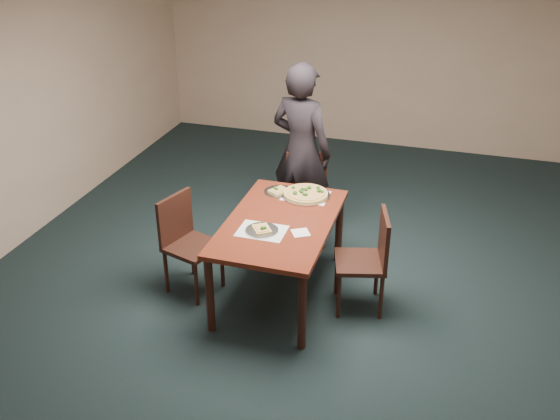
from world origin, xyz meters
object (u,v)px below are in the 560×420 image
(chair_left, at_px, (186,238))
(chair_right, at_px, (369,256))
(dining_table, at_px, (280,229))
(pizza_pan, at_px, (306,194))
(slice_plate_far, at_px, (279,191))
(chair_far, at_px, (306,192))
(diner, at_px, (301,151))
(slice_plate_near, at_px, (262,230))

(chair_left, xyz_separation_m, chair_right, (1.63, 0.18, 0.00))
(dining_table, distance_m, pizza_pan, 0.55)
(chair_left, bearing_deg, slice_plate_far, -26.96)
(chair_far, relative_size, chair_right, 1.00)
(pizza_pan, bearing_deg, dining_table, -99.76)
(chair_far, distance_m, pizza_pan, 0.62)
(diner, bearing_deg, chair_right, 143.76)
(slice_plate_far, bearing_deg, dining_table, -71.83)
(dining_table, bearing_deg, diner, 96.54)
(chair_left, bearing_deg, pizza_pan, -36.42)
(chair_far, distance_m, slice_plate_near, 1.33)
(chair_left, xyz_separation_m, slice_plate_near, (0.75, -0.07, 0.25))
(chair_left, relative_size, chair_right, 1.00)
(diner, height_order, slice_plate_far, diner)
(slice_plate_near, bearing_deg, dining_table, 68.46)
(dining_table, bearing_deg, chair_far, 92.33)
(pizza_pan, bearing_deg, slice_plate_near, -103.42)
(dining_table, height_order, slice_plate_near, slice_plate_near)
(chair_left, bearing_deg, slice_plate_near, -78.35)
(dining_table, height_order, chair_left, chair_left)
(slice_plate_near, distance_m, slice_plate_far, 0.76)
(pizza_pan, bearing_deg, diner, 108.77)
(chair_far, xyz_separation_m, chair_left, (-0.79, -1.23, 0.00))
(diner, relative_size, slice_plate_far, 6.53)
(chair_far, height_order, chair_right, same)
(chair_right, height_order, slice_plate_far, chair_right)
(chair_far, relative_size, slice_plate_near, 3.25)
(chair_right, xyz_separation_m, slice_plate_near, (-0.88, -0.25, 0.25))
(chair_far, height_order, chair_left, same)
(dining_table, distance_m, slice_plate_far, 0.57)
(slice_plate_far, bearing_deg, chair_right, -27.68)
(chair_left, bearing_deg, diner, -10.01)
(diner, xyz_separation_m, slice_plate_far, (-0.04, -0.68, -0.15))
(chair_left, relative_size, pizza_pan, 2.00)
(chair_far, distance_m, chair_right, 1.35)
(diner, bearing_deg, chair_left, 78.33)
(chair_right, bearing_deg, slice_plate_far, -132.60)
(dining_table, relative_size, chair_far, 1.65)
(pizza_pan, relative_size, slice_plate_far, 1.63)
(chair_left, xyz_separation_m, diner, (0.70, 1.36, 0.40))
(chair_right, bearing_deg, diner, -156.75)
(dining_table, xyz_separation_m, slice_plate_near, (-0.09, -0.23, 0.11))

